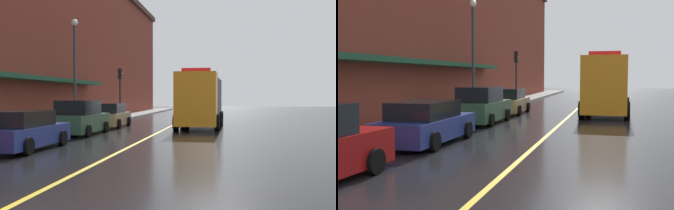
{
  "view_description": "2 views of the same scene",
  "coord_description": "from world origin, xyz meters",
  "views": [
    {
      "loc": [
        4.12,
        -5.39,
        2.09
      ],
      "look_at": [
        -0.33,
        24.13,
        1.45
      ],
      "focal_mm": 44.84,
      "sensor_mm": 36.0,
      "label": 1
    },
    {
      "loc": [
        2.58,
        -3.45,
        2.41
      ],
      "look_at": [
        -2.53,
        15.78,
        0.99
      ],
      "focal_mm": 43.6,
      "sensor_mm": 36.0,
      "label": 2
    }
  ],
  "objects": [
    {
      "name": "brick_building_left",
      "position": [
        -11.71,
        23.99,
        6.86
      ],
      "size": [
        9.8,
        64.0,
        13.7
      ],
      "color": "maroon",
      "rests_on": "ground"
    },
    {
      "name": "utility_truck",
      "position": [
        2.11,
        22.47,
        1.79
      ],
      "size": [
        2.91,
        7.68,
        3.77
      ],
      "rotation": [
        0.0,
        0.0,
        -1.59
      ],
      "color": "orange",
      "rests_on": "ground"
    },
    {
      "name": "sidewalk_left",
      "position": [
        -6.2,
        25.0,
        0.07
      ],
      "size": [
        2.4,
        70.0,
        0.15
      ],
      "primitive_type": "cube",
      "color": "gray",
      "rests_on": "ground"
    },
    {
      "name": "street_lamp_left",
      "position": [
        -5.95,
        20.7,
        4.4
      ],
      "size": [
        0.44,
        0.44,
        6.94
      ],
      "color": "#33383D",
      "rests_on": "sidewalk_left"
    },
    {
      "name": "parked_car_2",
      "position": [
        -3.99,
        16.31,
        0.86
      ],
      "size": [
        2.19,
        4.61,
        1.86
      ],
      "rotation": [
        0.0,
        0.0,
        1.55
      ],
      "color": "#2D5133",
      "rests_on": "ground"
    },
    {
      "name": "ground_plane",
      "position": [
        0.0,
        25.0,
        0.0
      ],
      "size": [
        112.0,
        112.0,
        0.0
      ],
      "primitive_type": "plane",
      "color": "black"
    },
    {
      "name": "parking_meter_2",
      "position": [
        -5.35,
        11.38,
        1.06
      ],
      "size": [
        0.14,
        0.18,
        1.33
      ],
      "color": "#4C4C51",
      "rests_on": "sidewalk_left"
    },
    {
      "name": "lane_center_stripe",
      "position": [
        0.0,
        25.0,
        0.0
      ],
      "size": [
        0.16,
        70.0,
        0.01
      ],
      "primitive_type": "cube",
      "color": "gold",
      "rests_on": "ground"
    },
    {
      "name": "traffic_light_near",
      "position": [
        -5.29,
        29.53,
        3.16
      ],
      "size": [
        0.38,
        0.36,
        4.3
      ],
      "color": "#232326",
      "rests_on": "sidewalk_left"
    },
    {
      "name": "parked_car_3",
      "position": [
        -3.9,
        21.84,
        0.76
      ],
      "size": [
        2.08,
        4.56,
        1.61
      ],
      "rotation": [
        0.0,
        0.0,
        1.59
      ],
      "color": "#A5844C",
      "rests_on": "ground"
    },
    {
      "name": "parking_meter_1",
      "position": [
        -5.35,
        18.53,
        1.06
      ],
      "size": [
        0.14,
        0.18,
        1.33
      ],
      "color": "#4C4C51",
      "rests_on": "sidewalk_left"
    },
    {
      "name": "parking_meter_0",
      "position": [
        -5.35,
        22.05,
        1.06
      ],
      "size": [
        0.14,
        0.18,
        1.33
      ],
      "color": "#4C4C51",
      "rests_on": "sidewalk_left"
    },
    {
      "name": "parked_car_1",
      "position": [
        -3.87,
        9.8,
        0.73
      ],
      "size": [
        2.14,
        4.86,
        1.53
      ],
      "rotation": [
        0.0,
        0.0,
        1.57
      ],
      "color": "navy",
      "rests_on": "ground"
    }
  ]
}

